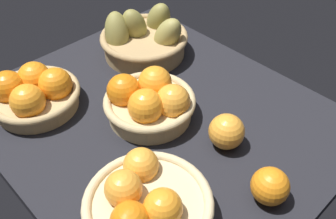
# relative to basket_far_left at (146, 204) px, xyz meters

# --- Properties ---
(market_tray) EXTENTS (0.84, 0.72, 0.03)m
(market_tray) POSITION_rel_basket_far_left_xyz_m (0.20, -0.21, -0.06)
(market_tray) COLOR black
(market_tray) RESTS_ON ground
(basket_far_left) EXTENTS (0.24, 0.24, 0.11)m
(basket_far_left) POSITION_rel_basket_far_left_xyz_m (0.00, 0.00, 0.00)
(basket_far_left) COLOR #D3BC8C
(basket_far_left) RESTS_ON market_tray
(basket_center) EXTENTS (0.22, 0.22, 0.11)m
(basket_center) POSITION_rel_basket_far_left_xyz_m (0.21, -0.19, 0.00)
(basket_center) COLOR tan
(basket_center) RESTS_ON market_tray
(basket_far_right) EXTENTS (0.22, 0.22, 0.10)m
(basket_far_right) POSITION_rel_basket_far_left_xyz_m (0.43, -0.01, -0.00)
(basket_far_right) COLOR tan
(basket_far_right) RESTS_ON market_tray
(basket_near_right_pears) EXTENTS (0.25, 0.25, 0.14)m
(basket_near_right_pears) POSITION_rel_basket_far_left_xyz_m (0.42, -0.37, 0.01)
(basket_near_right_pears) COLOR tan
(basket_near_right_pears) RESTS_ON market_tray
(loose_orange_front_gap) EXTENTS (0.08, 0.08, 0.08)m
(loose_orange_front_gap) POSITION_rel_basket_far_left_xyz_m (-0.13, -0.20, -0.01)
(loose_orange_front_gap) COLOR orange
(loose_orange_front_gap) RESTS_ON market_tray
(loose_orange_back_gap) EXTENTS (0.08, 0.08, 0.08)m
(loose_orange_back_gap) POSITION_rel_basket_far_left_xyz_m (0.02, -0.25, -0.00)
(loose_orange_back_gap) COLOR #F49E33
(loose_orange_back_gap) RESTS_ON market_tray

